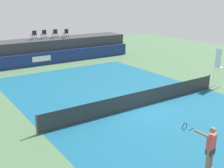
{
  "coord_description": "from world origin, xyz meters",
  "views": [
    {
      "loc": [
        -10.08,
        -11.86,
        6.09
      ],
      "look_at": [
        -0.62,
        2.0,
        1.0
      ],
      "focal_mm": 45.51,
      "sensor_mm": 36.0,
      "label": 1
    }
  ],
  "objects_px": {
    "spectator_chair_left": "(44,34)",
    "tennis_player": "(210,148)",
    "spectator_chair_center": "(55,33)",
    "net_post_near": "(37,124)",
    "spectator_chair_far_left": "(34,35)",
    "net_post_far": "(209,82)",
    "umpire_chair": "(218,65)",
    "spectator_chair_right": "(66,33)",
    "tennis_ball": "(119,64)"
  },
  "relations": [
    {
      "from": "spectator_chair_far_left",
      "to": "spectator_chair_left",
      "type": "bearing_deg",
      "value": 4.74
    },
    {
      "from": "spectator_chair_right",
      "to": "tennis_ball",
      "type": "relative_size",
      "value": 13.06
    },
    {
      "from": "spectator_chair_left",
      "to": "net_post_far",
      "type": "distance_m",
      "value": 16.68
    },
    {
      "from": "net_post_near",
      "to": "spectator_chair_left",
      "type": "bearing_deg",
      "value": 67.07
    },
    {
      "from": "spectator_chair_far_left",
      "to": "umpire_chair",
      "type": "relative_size",
      "value": 0.32
    },
    {
      "from": "tennis_player",
      "to": "tennis_ball",
      "type": "relative_size",
      "value": 26.03
    },
    {
      "from": "spectator_chair_far_left",
      "to": "tennis_ball",
      "type": "distance_m",
      "value": 8.76
    },
    {
      "from": "spectator_chair_far_left",
      "to": "umpire_chair",
      "type": "bearing_deg",
      "value": -63.23
    },
    {
      "from": "spectator_chair_left",
      "to": "spectator_chair_center",
      "type": "xyz_separation_m",
      "value": [
        1.11,
        -0.15,
        0.0
      ]
    },
    {
      "from": "net_post_near",
      "to": "tennis_ball",
      "type": "relative_size",
      "value": 14.71
    },
    {
      "from": "umpire_chair",
      "to": "tennis_player",
      "type": "bearing_deg",
      "value": -145.21
    },
    {
      "from": "tennis_player",
      "to": "spectator_chair_far_left",
      "type": "bearing_deg",
      "value": 86.35
    },
    {
      "from": "net_post_near",
      "to": "net_post_far",
      "type": "distance_m",
      "value": 12.4
    },
    {
      "from": "spectator_chair_left",
      "to": "tennis_player",
      "type": "height_order",
      "value": "spectator_chair_left"
    },
    {
      "from": "spectator_chair_center",
      "to": "umpire_chair",
      "type": "relative_size",
      "value": 0.32
    },
    {
      "from": "spectator_chair_left",
      "to": "umpire_chair",
      "type": "relative_size",
      "value": 0.32
    },
    {
      "from": "spectator_chair_left",
      "to": "spectator_chair_center",
      "type": "relative_size",
      "value": 1.0
    },
    {
      "from": "spectator_chair_right",
      "to": "net_post_far",
      "type": "height_order",
      "value": "spectator_chair_right"
    },
    {
      "from": "spectator_chair_center",
      "to": "net_post_near",
      "type": "distance_m",
      "value": 17.26
    },
    {
      "from": "umpire_chair",
      "to": "net_post_far",
      "type": "distance_m",
      "value": 1.39
    },
    {
      "from": "spectator_chair_left",
      "to": "tennis_ball",
      "type": "bearing_deg",
      "value": -48.83
    },
    {
      "from": "spectator_chair_center",
      "to": "spectator_chair_right",
      "type": "relative_size",
      "value": 1.0
    },
    {
      "from": "spectator_chair_far_left",
      "to": "spectator_chair_left",
      "type": "relative_size",
      "value": 1.0
    },
    {
      "from": "tennis_player",
      "to": "tennis_ball",
      "type": "xyz_separation_m",
      "value": [
        7.49,
        16.04,
        -0.92
      ]
    },
    {
      "from": "spectator_chair_left",
      "to": "spectator_chair_right",
      "type": "relative_size",
      "value": 1.0
    },
    {
      "from": "tennis_player",
      "to": "spectator_chair_center",
      "type": "bearing_deg",
      "value": 80.72
    },
    {
      "from": "tennis_player",
      "to": "spectator_chair_left",
      "type": "bearing_deg",
      "value": 83.65
    },
    {
      "from": "spectator_chair_right",
      "to": "tennis_ball",
      "type": "distance_m",
      "value": 6.56
    },
    {
      "from": "net_post_far",
      "to": "tennis_player",
      "type": "height_order",
      "value": "tennis_player"
    },
    {
      "from": "tennis_ball",
      "to": "net_post_far",
      "type": "bearing_deg",
      "value": -85.28
    },
    {
      "from": "spectator_chair_far_left",
      "to": "net_post_far",
      "type": "distance_m",
      "value": 17.0
    },
    {
      "from": "spectator_chair_right",
      "to": "tennis_player",
      "type": "bearing_deg",
      "value": -102.14
    },
    {
      "from": "umpire_chair",
      "to": "net_post_far",
      "type": "height_order",
      "value": "umpire_chair"
    },
    {
      "from": "spectator_chair_center",
      "to": "net_post_near",
      "type": "height_order",
      "value": "spectator_chair_center"
    },
    {
      "from": "spectator_chair_left",
      "to": "net_post_near",
      "type": "xyz_separation_m",
      "value": [
        -6.54,
        -15.47,
        -2.19
      ]
    },
    {
      "from": "spectator_chair_center",
      "to": "tennis_ball",
      "type": "distance_m",
      "value": 7.38
    },
    {
      "from": "umpire_chair",
      "to": "net_post_near",
      "type": "height_order",
      "value": "umpire_chair"
    },
    {
      "from": "spectator_chair_right",
      "to": "tennis_ball",
      "type": "height_order",
      "value": "spectator_chair_right"
    },
    {
      "from": "spectator_chair_far_left",
      "to": "tennis_ball",
      "type": "bearing_deg",
      "value": -43.04
    },
    {
      "from": "spectator_chair_far_left",
      "to": "net_post_far",
      "type": "xyz_separation_m",
      "value": [
        6.9,
        -15.38,
        -2.19
      ]
    },
    {
      "from": "spectator_chair_right",
      "to": "umpire_chair",
      "type": "height_order",
      "value": "spectator_chair_right"
    },
    {
      "from": "net_post_near",
      "to": "net_post_far",
      "type": "relative_size",
      "value": 1.0
    },
    {
      "from": "umpire_chair",
      "to": "spectator_chair_right",
      "type": "bearing_deg",
      "value": 107.01
    },
    {
      "from": "umpire_chair",
      "to": "tennis_ball",
      "type": "distance_m",
      "value": 9.95
    },
    {
      "from": "spectator_chair_right",
      "to": "tennis_ball",
      "type": "bearing_deg",
      "value": -60.99
    },
    {
      "from": "umpire_chair",
      "to": "tennis_player",
      "type": "xyz_separation_m",
      "value": [
        -9.15,
        -6.35,
        -0.63
      ]
    },
    {
      "from": "umpire_chair",
      "to": "net_post_near",
      "type": "distance_m",
      "value": 13.3
    },
    {
      "from": "spectator_chair_far_left",
      "to": "tennis_player",
      "type": "relative_size",
      "value": 0.5
    },
    {
      "from": "umpire_chair",
      "to": "net_post_near",
      "type": "bearing_deg",
      "value": 179.98
    },
    {
      "from": "spectator_chair_left",
      "to": "umpire_chair",
      "type": "xyz_separation_m",
      "value": [
        6.72,
        -15.47,
        -1.11
      ]
    }
  ]
}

